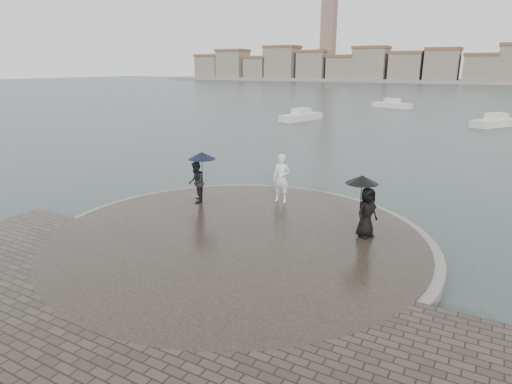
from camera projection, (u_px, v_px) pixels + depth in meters
The scene contains 8 objects.
ground at pixel (165, 292), 10.96m from camera, with size 400.00×400.00×0.00m, color #2B3835.
kerb_ring at pixel (237, 240), 13.85m from camera, with size 12.50×12.50×0.32m, color gray.
quay_tip at pixel (237, 239), 13.84m from camera, with size 11.90×11.90×0.36m, color #2D261E.
statue at pixel (281, 178), 16.88m from camera, with size 0.70×0.46×1.92m, color white.
visitor_left at pixel (198, 174), 16.74m from camera, with size 1.28×1.16×2.04m.
visitor_right at pixel (365, 202), 13.37m from camera, with size 1.19×1.10×1.95m.
far_skyline at pixel (460, 67), 147.08m from camera, with size 260.00×20.00×37.00m.
boats at pixel (447, 118), 44.63m from camera, with size 36.50×24.38×1.50m.
Camera 1 is at (6.80, -7.42, 5.55)m, focal length 30.00 mm.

